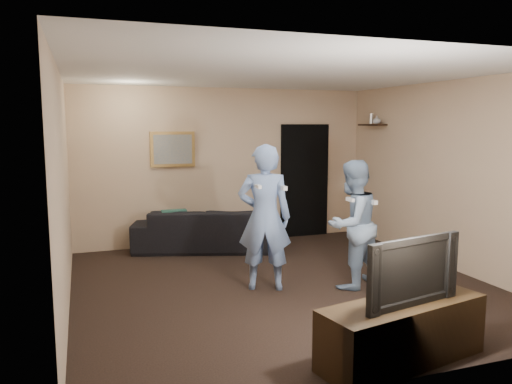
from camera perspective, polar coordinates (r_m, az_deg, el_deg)
name	(u,v)px	position (r m, az deg, el deg)	size (l,w,h in m)	color
ground	(281,285)	(6.38, 2.91, -10.54)	(5.00, 5.00, 0.00)	black
ceiling	(283,73)	(6.09, 3.08, 13.39)	(5.00, 5.00, 0.04)	silver
wall_back	(226,166)	(8.45, -3.46, 2.98)	(5.00, 0.04, 2.60)	tan
wall_front	(408,218)	(3.93, 17.01, -2.89)	(5.00, 0.04, 2.60)	tan
wall_left	(63,191)	(5.65, -21.18, 0.09)	(0.04, 5.00, 2.60)	tan
wall_right	(449,175)	(7.41, 21.19, 1.80)	(0.04, 5.00, 2.60)	tan
sofa	(207,229)	(8.06, -5.67, -4.23)	(2.28, 0.89, 0.67)	black
throw_pillow	(174,222)	(7.93, -9.34, -3.41)	(0.39, 0.12, 0.39)	#16443B
painting_frame	(173,149)	(8.21, -9.51, 4.84)	(0.72, 0.05, 0.57)	olive
painting_canvas	(173,149)	(8.18, -9.48, 4.84)	(0.62, 0.01, 0.47)	slate
doorway	(304,181)	(8.96, 5.56, 1.30)	(0.90, 0.06, 2.00)	black
light_switch	(273,165)	(8.70, 1.98, 3.13)	(0.08, 0.02, 0.12)	silver
wall_shelf	(372,125)	(8.76, 13.15, 7.48)	(0.20, 0.60, 0.03)	black
shelf_vase	(377,120)	(8.65, 13.63, 8.03)	(0.13, 0.13, 0.14)	silver
shelf_figurine	(371,119)	(8.80, 13.04, 8.17)	(0.06, 0.06, 0.18)	silver
tv_console	(402,333)	(4.55, 16.37, -15.22)	(1.53, 0.49, 0.55)	black
television	(405,269)	(4.36, 16.65, -8.43)	(1.00, 0.13, 0.57)	black
wii_player_left	(265,217)	(6.02, 0.98, -2.92)	(0.75, 0.63, 1.77)	#718FC5
wii_player_right	(352,224)	(6.22, 10.90, -3.65)	(0.93, 0.83, 1.57)	#809BBA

